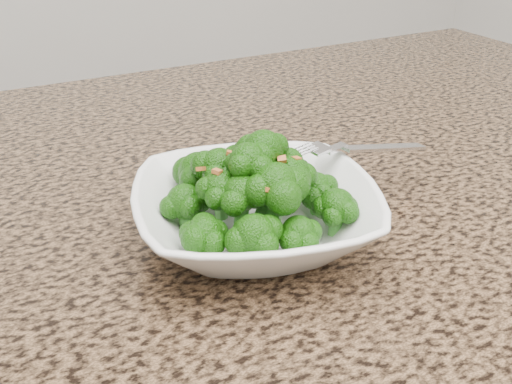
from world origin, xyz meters
TOP-DOWN VIEW (x-y plane):
  - granite_counter at (0.00, 0.30)m, footprint 1.64×1.04m
  - bowl at (0.03, 0.24)m, footprint 0.28×0.28m
  - broccoli_pile at (0.03, 0.24)m, footprint 0.19×0.19m
  - garlic_topping at (0.03, 0.24)m, footprint 0.12×0.12m
  - fork at (0.14, 0.27)m, footprint 0.19×0.05m

SIDE VIEW (x-z plane):
  - granite_counter at x=0.00m, z-range 0.87..0.90m
  - bowl at x=0.03m, z-range 0.90..0.95m
  - fork at x=0.14m, z-range 0.95..0.97m
  - broccoli_pile at x=0.03m, z-range 0.95..1.02m
  - garlic_topping at x=0.03m, z-range 1.02..1.03m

